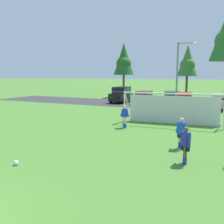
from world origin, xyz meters
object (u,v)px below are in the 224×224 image
(player_striker_near, at_px, (125,117))
(parked_car_slot_center_right, at_px, (220,101))
(player_defender_far, at_px, (181,133))
(parked_car_slot_left, at_px, (144,98))
(player_winger_right, at_px, (185,145))
(parked_car_slot_center, at_px, (184,99))
(street_lamp, at_px, (179,76))
(soccer_ball, at_px, (16,163))
(parked_car_slot_far_left, at_px, (121,94))
(parked_car_slot_center_left, at_px, (172,98))
(soccer_goal, at_px, (172,108))

(player_striker_near, height_order, parked_car_slot_center_right, parked_car_slot_center_right)
(player_defender_far, relative_size, parked_car_slot_left, 0.38)
(player_winger_right, relative_size, parked_car_slot_center, 0.38)
(player_defender_far, bearing_deg, parked_car_slot_left, 113.53)
(street_lamp, bearing_deg, soccer_ball, -99.34)
(player_defender_far, relative_size, parked_car_slot_center_right, 0.39)
(parked_car_slot_far_left, bearing_deg, parked_car_slot_center_left, 3.34)
(soccer_goal, distance_m, parked_car_slot_center, 11.53)
(parked_car_slot_far_left, bearing_deg, soccer_goal, -52.58)
(parked_car_slot_left, bearing_deg, player_defender_far, -66.47)
(player_striker_near, distance_m, street_lamp, 10.89)
(soccer_ball, distance_m, player_defender_far, 8.10)
(parked_car_slot_center_left, bearing_deg, parked_car_slot_center, -40.72)
(player_winger_right, bearing_deg, soccer_ball, -153.35)
(parked_car_slot_far_left, relative_size, parked_car_slot_left, 1.08)
(parked_car_slot_left, height_order, parked_car_slot_center_left, same)
(soccer_ball, height_order, parked_car_slot_center_left, parked_car_slot_center_left)
(parked_car_slot_left, distance_m, parked_car_slot_center_right, 9.30)
(street_lamp, bearing_deg, parked_car_slot_center_left, 107.70)
(soccer_ball, relative_size, player_defender_far, 0.13)
(parked_car_slot_center, relative_size, street_lamp, 0.61)
(player_defender_far, relative_size, parked_car_slot_center, 0.38)
(soccer_ball, bearing_deg, street_lamp, 80.66)
(player_striker_near, bearing_deg, player_defender_far, -37.64)
(soccer_ball, bearing_deg, soccer_goal, 70.73)
(parked_car_slot_center_right, distance_m, street_lamp, 5.97)
(player_defender_far, height_order, street_lamp, street_lamp)
(parked_car_slot_far_left, xyz_separation_m, parked_car_slot_center_left, (6.94, 0.40, -0.24))
(parked_car_slot_center, xyz_separation_m, parked_car_slot_center_right, (3.99, -0.61, 0.00))
(soccer_ball, height_order, player_striker_near, player_striker_near)
(player_defender_far, bearing_deg, parked_car_slot_far_left, 121.01)
(soccer_goal, xyz_separation_m, parked_car_slot_far_left, (-9.67, 12.64, -0.18))
(player_striker_near, xyz_separation_m, street_lamp, (1.87, 10.34, 2.87))
(player_striker_near, bearing_deg, parked_car_slot_left, 102.79)
(soccer_ball, distance_m, parked_car_slot_center_left, 24.97)
(soccer_ball, bearing_deg, parked_car_slot_far_left, 102.69)
(parked_car_slot_far_left, xyz_separation_m, parked_car_slot_left, (3.49, -0.77, -0.24))
(player_winger_right, distance_m, parked_car_slot_center_right, 19.50)
(soccer_ball, distance_m, player_striker_near, 9.15)
(soccer_ball, xyz_separation_m, parked_car_slot_left, (-2.03, 23.73, 0.77))
(parked_car_slot_far_left, bearing_deg, parked_car_slot_center_right, -7.88)
(parked_car_slot_center_left, bearing_deg, soccer_ball, -93.26)
(parked_car_slot_center_left, bearing_deg, player_winger_right, -76.83)
(soccer_goal, xyz_separation_m, player_striker_near, (-2.84, -2.84, -0.47))
(parked_car_slot_left, bearing_deg, parked_car_slot_center, -4.08)
(soccer_ball, distance_m, parked_car_slot_far_left, 25.14)
(parked_car_slot_left, distance_m, parked_car_slot_center, 5.26)
(soccer_goal, distance_m, parked_car_slot_center_right, 11.31)
(parked_car_slot_left, distance_m, street_lamp, 7.36)
(soccer_goal, distance_m, parked_car_slot_left, 13.38)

